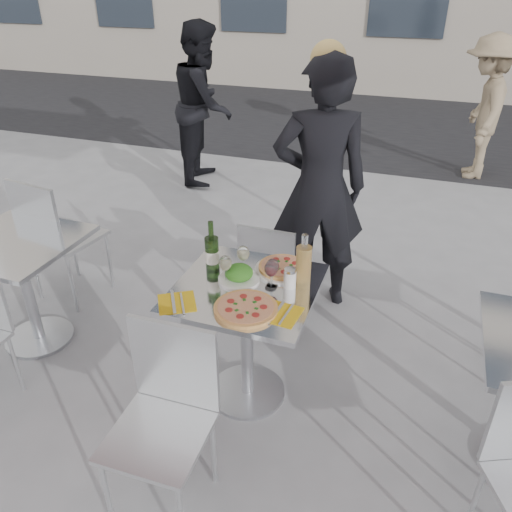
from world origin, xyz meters
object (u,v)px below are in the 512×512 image
(main_table, at_px, (247,319))
(wineglass_red_b, at_px, (271,270))
(woman_diner, at_px, (320,189))
(side_table_left, at_px, (22,271))
(pedestrian_a, at_px, (204,104))
(napkin_right, at_px, (280,313))
(wineglass_white_b, at_px, (243,254))
(carafe, at_px, (303,265))
(chair_near, at_px, (166,406))
(chair_far, at_px, (270,268))
(pizza_far, at_px, (283,268))
(salad_plate, at_px, (239,274))
(sugar_shaker, at_px, (290,278))
(pedestrian_b, at_px, (483,108))
(pizza_near, at_px, (246,308))
(wineglass_red_a, at_px, (273,267))
(wine_bottle, at_px, (212,252))
(side_chair_lfar, at_px, (54,232))
(wineglass_white_a, at_px, (225,264))
(napkin_left, at_px, (177,302))

(main_table, distance_m, wineglass_red_b, 0.34)
(wineglass_red_b, bearing_deg, woman_diner, 90.17)
(side_table_left, bearing_deg, pedestrian_a, 93.32)
(napkin_right, bearing_deg, wineglass_white_b, 140.69)
(carafe, bearing_deg, chair_near, -115.60)
(chair_far, xyz_separation_m, pizza_far, (0.20, -0.42, 0.28))
(pizza_far, height_order, salad_plate, salad_plate)
(sugar_shaker, bearing_deg, chair_far, 116.78)
(napkin_right, bearing_deg, pedestrian_a, 125.50)
(chair_near, distance_m, pedestrian_a, 4.17)
(pedestrian_b, height_order, salad_plate, pedestrian_b)
(pizza_near, bearing_deg, wineglass_white_b, 112.59)
(napkin_right, bearing_deg, side_table_left, 179.95)
(main_table, distance_m, pedestrian_a, 3.59)
(pedestrian_b, distance_m, wineglass_white_b, 4.40)
(wineglass_red_a, bearing_deg, pedestrian_b, 74.64)
(chair_far, distance_m, chair_near, 1.33)
(chair_near, xyz_separation_m, pedestrian_b, (1.41, 5.01, 0.27))
(chair_near, relative_size, salad_plate, 4.08)
(sugar_shaker, xyz_separation_m, napkin_right, (0.02, -0.24, -0.05))
(pizza_far, xyz_separation_m, wineglass_red_a, (-0.01, -0.16, 0.09))
(chair_near, distance_m, wineglass_white_b, 0.88)
(wine_bottle, height_order, wineglass_red_a, wine_bottle)
(side_chair_lfar, height_order, wineglass_white_a, side_chair_lfar)
(chair_near, bearing_deg, wineglass_red_a, 70.53)
(pedestrian_a, distance_m, wineglass_white_a, 3.52)
(chair_far, relative_size, pizza_far, 2.70)
(carafe, height_order, wineglass_red_b, carafe)
(salad_plate, bearing_deg, wineglass_red_a, 2.02)
(pizza_far, xyz_separation_m, wineglass_white_a, (-0.25, -0.21, 0.09))
(wineglass_red_b, bearing_deg, wineglass_red_a, 90.41)
(wineglass_red_b, bearing_deg, wine_bottle, 170.49)
(main_table, distance_m, wine_bottle, 0.41)
(carafe, bearing_deg, side_table_left, -176.32)
(side_chair_lfar, height_order, woman_diner, woman_diner)
(salad_plate, xyz_separation_m, carafe, (0.33, 0.07, 0.08))
(pizza_far, bearing_deg, side_chair_lfar, 172.02)
(chair_far, height_order, sugar_shaker, sugar_shaker)
(pedestrian_b, height_order, wine_bottle, pedestrian_b)
(pizza_near, xyz_separation_m, napkin_left, (-0.34, -0.06, -0.01))
(wineglass_red_b, bearing_deg, sugar_shaker, 26.04)
(sugar_shaker, relative_size, wineglass_white_a, 0.68)
(woman_diner, height_order, pedestrian_a, woman_diner)
(chair_far, xyz_separation_m, pizza_near, (0.14, -0.83, 0.28))
(main_table, bearing_deg, side_table_left, 180.00)
(wine_bottle, xyz_separation_m, sugar_shaker, (0.44, -0.02, -0.06))
(pedestrian_b, bearing_deg, chair_far, -22.96)
(pedestrian_b, xyz_separation_m, salad_plate, (-1.35, -4.27, -0.02))
(main_table, height_order, carafe, carafe)
(wineglass_white_b, bearing_deg, carafe, -2.87)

